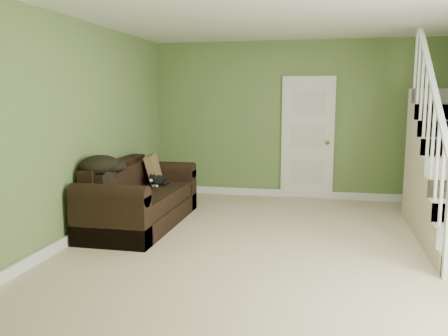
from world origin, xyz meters
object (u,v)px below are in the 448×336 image
at_px(banana, 127,199).
at_px(sofa, 138,201).
at_px(side_table, 149,188).
at_px(cat, 158,181).

bearing_deg(banana, sofa, 59.51).
bearing_deg(side_table, banana, -77.56).
height_order(sofa, cat, sofa).
distance_m(cat, banana, 0.99).
bearing_deg(sofa, cat, 70.22).
xyz_separation_m(sofa, side_table, (-0.23, 0.98, -0.03)).
relative_size(sofa, banana, 10.21).
relative_size(cat, banana, 2.02).
xyz_separation_m(cat, banana, (-0.02, -0.99, -0.05)).
bearing_deg(cat, side_table, 132.80).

